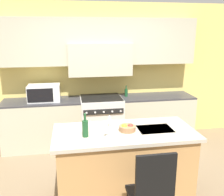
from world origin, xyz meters
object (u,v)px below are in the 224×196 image
object	(u,v)px
microwave	(44,93)
wine_bottle	(85,128)
fruit_bowl	(127,128)
island_chair	(151,192)
wine_glass_far	(109,119)
range_stove	(101,121)
wine_glass_near	(107,128)
oil_bottle_on_counter	(126,92)

from	to	relation	value
microwave	wine_bottle	size ratio (longest dim) A/B	1.97
wine_bottle	fruit_bowl	xyz separation A→B (m)	(0.53, 0.09, -0.07)
island_chair	wine_glass_far	size ratio (longest dim) A/B	6.32
range_stove	wine_bottle	bearing A→B (deg)	-103.25
microwave	wine_glass_far	world-z (taller)	microwave
fruit_bowl	microwave	bearing A→B (deg)	124.37
wine_bottle	wine_glass_near	xyz separation A→B (m)	(0.25, -0.05, 0.00)
range_stove	island_chair	bearing A→B (deg)	-85.53
wine_glass_near	oil_bottle_on_counter	size ratio (longest dim) A/B	0.77
wine_glass_far	fruit_bowl	world-z (taller)	wine_glass_far
range_stove	fruit_bowl	size ratio (longest dim) A/B	4.49
wine_bottle	fruit_bowl	world-z (taller)	wine_bottle
fruit_bowl	wine_glass_near	bearing A→B (deg)	-152.88
microwave	wine_bottle	world-z (taller)	wine_bottle
wine_glass_far	microwave	bearing A→B (deg)	122.15
range_stove	microwave	distance (m)	1.21
island_chair	fruit_bowl	world-z (taller)	island_chair
wine_bottle	wine_glass_near	bearing A→B (deg)	-12.05
microwave	wine_glass_near	size ratio (longest dim) A/B	3.43
island_chair	oil_bottle_on_counter	world-z (taller)	oil_bottle_on_counter
range_stove	island_chair	world-z (taller)	island_chair
range_stove	microwave	xyz separation A→B (m)	(-1.05, 0.02, 0.60)
wine_bottle	wine_glass_far	size ratio (longest dim) A/B	1.75
range_stove	oil_bottle_on_counter	distance (m)	0.74
range_stove	fruit_bowl	xyz separation A→B (m)	(0.12, -1.68, 0.50)
wine_glass_far	oil_bottle_on_counter	world-z (taller)	oil_bottle_on_counter
wine_bottle	fruit_bowl	distance (m)	0.55
island_chair	wine_bottle	bearing A→B (deg)	131.68
range_stove	wine_glass_far	size ratio (longest dim) A/B	5.70
wine_bottle	wine_glass_far	bearing A→B (deg)	38.24
wine_glass_far	fruit_bowl	distance (m)	0.27
wine_glass_far	island_chair	bearing A→B (deg)	-73.66
fruit_bowl	wine_glass_far	bearing A→B (deg)	139.69
fruit_bowl	oil_bottle_on_counter	distance (m)	1.80
wine_glass_near	fruit_bowl	xyz separation A→B (m)	(0.28, 0.14, -0.07)
range_stove	oil_bottle_on_counter	world-z (taller)	oil_bottle_on_counter
island_chair	wine_glass_near	world-z (taller)	wine_glass_near
fruit_bowl	oil_bottle_on_counter	world-z (taller)	oil_bottle_on_counter
fruit_bowl	oil_bottle_on_counter	bearing A→B (deg)	77.51
wine_glass_near	oil_bottle_on_counter	world-z (taller)	oil_bottle_on_counter
microwave	island_chair	xyz separation A→B (m)	(1.24, -2.48, -0.49)
range_stove	microwave	bearing A→B (deg)	178.98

